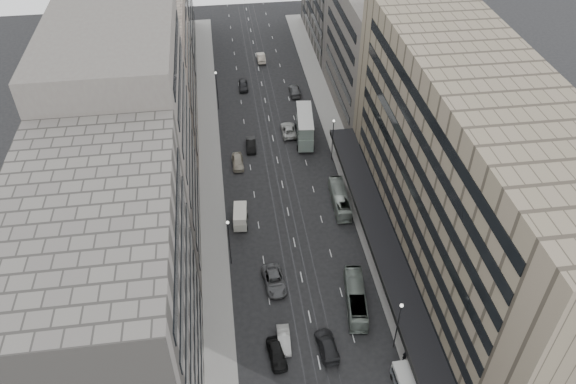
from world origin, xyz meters
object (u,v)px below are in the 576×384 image
bus_far (340,199)px  sedan_2 (274,281)px  sedan_1 (284,340)px  sedan_0 (277,354)px  bus_near (356,298)px  double_decker (305,126)px  panel_van (240,216)px  pedestrian (405,355)px  vw_microbus (405,383)px

bus_far → sedan_2: (-12.45, -15.30, -0.51)m
sedan_1 → sedan_0: bearing=-118.2°
bus_near → sedan_2: bearing=-18.1°
double_decker → sedan_2: (-9.80, -34.68, -2.09)m
panel_van → pedestrian: size_ratio=2.47×
bus_far → double_decker: size_ratio=0.95×
bus_far → double_decker: (-2.65, 19.38, 1.58)m
sedan_1 → double_decker: bearing=80.2°
vw_microbus → panel_van: 35.39m
double_decker → vw_microbus: double_decker is taller
pedestrian → sedan_2: bearing=-68.9°
pedestrian → panel_van: bearing=-80.6°
sedan_2 → vw_microbus: bearing=-58.8°
sedan_0 → pedestrian: 15.69m
double_decker → bus_near: bearing=-83.2°
sedan_0 → sedan_1: bearing=53.3°
bus_near → sedan_2: size_ratio=1.67×
sedan_1 → sedan_2: (-0.03, 9.78, 0.10)m
panel_van → sedan_1: 23.20m
bus_near → pedestrian: 10.09m
double_decker → sedan_2: 36.10m
vw_microbus → bus_far: bearing=89.8°
panel_van → sedan_0: bearing=-78.7°
pedestrian → sedan_1: bearing=-41.4°
sedan_0 → panel_van: bearing=90.2°
bus_far → sedan_0: (-13.59, -27.02, -0.51)m
sedan_0 → sedan_1: size_ratio=1.10×
bus_near → sedan_0: size_ratio=2.05×
bus_far → sedan_1: size_ratio=2.16×
panel_van → sedan_2: (3.78, -13.09, -0.73)m
double_decker → sedan_1: double_decker is taller
panel_van → pedestrian: 32.81m
bus_near → sedan_0: bearing=38.0°
bus_far → sedan_0: bus_far is taller
vw_microbus → pedestrian: vw_microbus is taller
vw_microbus → sedan_2: 22.29m
sedan_0 → bus_far: bearing=57.4°
sedan_1 → panel_van: bearing=102.1°
panel_van → sedan_1: size_ratio=1.04×
bus_near → sedan_1: bearing=32.5°
double_decker → panel_van: (-13.58, -21.59, -1.36)m
sedan_1 → sedan_2: 9.78m
bus_far → sedan_1: bearing=65.8°
vw_microbus → pedestrian: size_ratio=2.44×
bus_far → double_decker: 19.63m
bus_near → sedan_0: 13.32m
panel_van → sedan_2: size_ratio=0.77×
bus_far → sedan_2: 19.73m
vw_microbus → sedan_2: size_ratio=0.77×
bus_near → sedan_0: (-11.48, -6.73, -0.57)m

